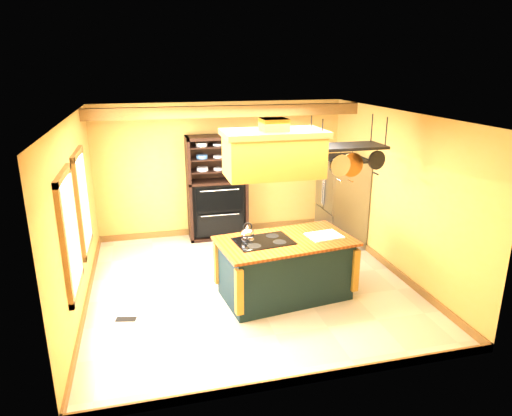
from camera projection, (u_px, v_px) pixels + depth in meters
name	position (u px, v px, depth m)	size (l,w,h in m)	color
floor	(250.00, 284.00, 7.37)	(5.00, 5.00, 0.00)	beige
ceiling	(249.00, 115.00, 6.56)	(5.00, 5.00, 0.00)	white
wall_back	(221.00, 169.00, 9.28)	(5.00, 0.02, 2.70)	#C39247
wall_front	(305.00, 275.00, 4.65)	(5.00, 0.02, 2.70)	#C39247
wall_left	(76.00, 217.00, 6.39)	(0.02, 5.00, 2.70)	#C39247
wall_right	(396.00, 194.00, 7.54)	(0.02, 5.00, 2.70)	#C39247
ceiling_beam	(227.00, 111.00, 8.16)	(5.00, 0.15, 0.20)	olive
window_near	(70.00, 233.00, 5.64)	(0.06, 1.06, 1.56)	olive
window_far	(83.00, 202.00, 6.94)	(0.06, 1.06, 1.56)	olive
kitchen_island	(285.00, 268.00, 6.88)	(2.11, 1.36, 1.11)	black
range_hood	(274.00, 152.00, 6.29)	(1.41, 0.80, 0.80)	#C18030
pot_rack	(347.00, 153.00, 6.57)	(1.13, 0.53, 0.91)	black
refrigerator	(341.00, 204.00, 8.78)	(0.74, 0.87, 1.70)	gray
hutch	(217.00, 198.00, 9.20)	(1.18, 0.54, 2.08)	black
floor_register	(126.00, 319.00, 6.36)	(0.28, 0.12, 0.01)	black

